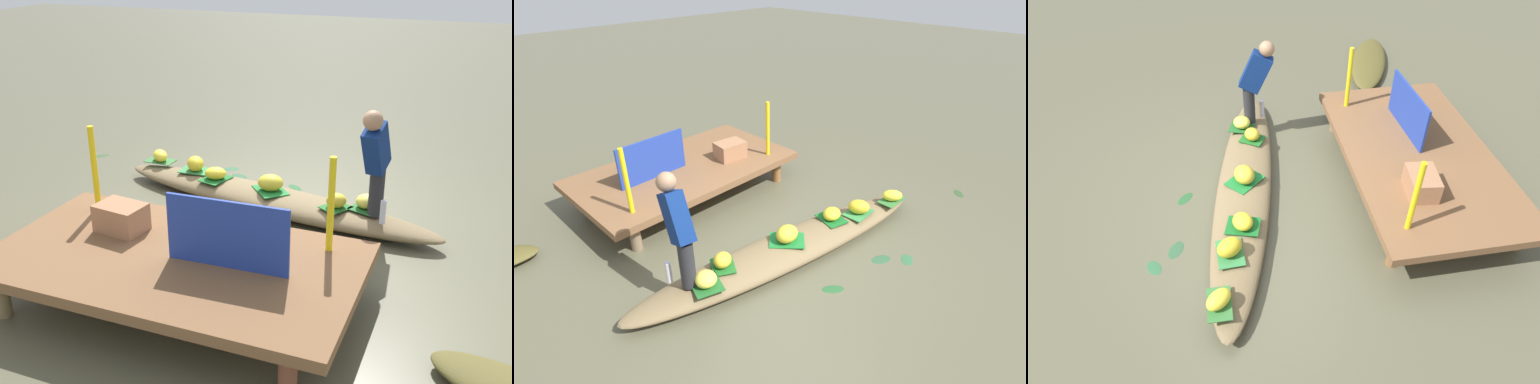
% 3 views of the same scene
% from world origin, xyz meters
% --- Properties ---
extents(canal_water, '(40.00, 40.00, 0.00)m').
position_xyz_m(canal_water, '(0.00, 0.00, 0.00)').
color(canal_water, brown).
rests_on(canal_water, ground).
extents(dock_platform, '(3.20, 1.80, 0.46)m').
position_xyz_m(dock_platform, '(0.04, 2.20, 0.40)').
color(dock_platform, brown).
rests_on(dock_platform, ground).
extents(vendor_boat, '(4.27, 1.39, 0.24)m').
position_xyz_m(vendor_boat, '(0.00, 0.00, 0.12)').
color(vendor_boat, olive).
rests_on(vendor_boat, ground).
extents(leaf_mat_0, '(0.39, 0.41, 0.01)m').
position_xyz_m(leaf_mat_0, '(-1.18, 0.10, 0.25)').
color(leaf_mat_0, '#206027').
rests_on(leaf_mat_0, vendor_boat).
extents(banana_bunch_0, '(0.33, 0.33, 0.16)m').
position_xyz_m(banana_bunch_0, '(-1.18, 0.10, 0.33)').
color(banana_bunch_0, '#E7D94D').
rests_on(banana_bunch_0, vendor_boat).
extents(leaf_mat_1, '(0.39, 0.24, 0.01)m').
position_xyz_m(leaf_mat_1, '(1.70, -0.40, 0.25)').
color(leaf_mat_1, '#367335').
rests_on(leaf_mat_1, vendor_boat).
extents(banana_bunch_1, '(0.32, 0.33, 0.15)m').
position_xyz_m(banana_bunch_1, '(1.70, -0.40, 0.32)').
color(banana_bunch_1, yellow).
rests_on(banana_bunch_1, vendor_boat).
extents(leaf_mat_2, '(0.52, 0.53, 0.01)m').
position_xyz_m(leaf_mat_2, '(-0.02, 0.02, 0.25)').
color(leaf_mat_2, '#1C742F').
rests_on(leaf_mat_2, vendor_boat).
extents(banana_bunch_2, '(0.34, 0.30, 0.19)m').
position_xyz_m(banana_bunch_2, '(-0.02, 0.02, 0.35)').
color(banana_bunch_2, gold).
rests_on(banana_bunch_2, vendor_boat).
extents(leaf_mat_3, '(0.37, 0.43, 0.01)m').
position_xyz_m(leaf_mat_3, '(0.74, -0.08, 0.25)').
color(leaf_mat_3, '#186425').
rests_on(leaf_mat_3, vendor_boat).
extents(banana_bunch_3, '(0.31, 0.28, 0.15)m').
position_xyz_m(banana_bunch_3, '(0.74, -0.08, 0.32)').
color(banana_bunch_3, yellow).
rests_on(banana_bunch_3, vendor_boat).
extents(leaf_mat_4, '(0.40, 0.29, 0.01)m').
position_xyz_m(leaf_mat_4, '(1.10, -0.25, 0.25)').
color(leaf_mat_4, '#358243').
rests_on(leaf_mat_4, vendor_boat).
extents(banana_bunch_4, '(0.33, 0.35, 0.19)m').
position_xyz_m(banana_bunch_4, '(1.10, -0.25, 0.34)').
color(banana_bunch_4, gold).
rests_on(banana_bunch_4, vendor_boat).
extents(leaf_mat_5, '(0.38, 0.40, 0.01)m').
position_xyz_m(leaf_mat_5, '(-0.87, 0.21, 0.25)').
color(leaf_mat_5, '#1F6424').
rests_on(leaf_mat_5, vendor_boat).
extents(banana_bunch_5, '(0.28, 0.27, 0.16)m').
position_xyz_m(banana_bunch_5, '(-0.87, 0.21, 0.33)').
color(banana_bunch_5, gold).
rests_on(banana_bunch_5, vendor_boat).
extents(vendor_person, '(0.26, 0.50, 1.21)m').
position_xyz_m(vendor_person, '(-1.28, 0.33, 0.93)').
color(vendor_person, '#28282D').
rests_on(vendor_person, vendor_boat).
extents(water_bottle, '(0.06, 0.06, 0.25)m').
position_xyz_m(water_bottle, '(-1.42, 0.42, 0.37)').
color(water_bottle, silver).
rests_on(water_bottle, vendor_boat).
extents(market_banner, '(1.06, 0.07, 0.60)m').
position_xyz_m(market_banner, '(-0.46, 2.20, 0.76)').
color(market_banner, '#223BA0').
rests_on(market_banner, dock_platform).
extents(railing_post_west, '(0.06, 0.06, 0.86)m').
position_xyz_m(railing_post_west, '(-1.16, 1.60, 0.90)').
color(railing_post_west, yellow).
rests_on(railing_post_west, dock_platform).
extents(railing_post_east, '(0.06, 0.06, 0.86)m').
position_xyz_m(railing_post_east, '(1.24, 1.60, 0.90)').
color(railing_post_east, yellow).
rests_on(railing_post_east, dock_platform).
extents(produce_crate, '(0.48, 0.37, 0.26)m').
position_xyz_m(produce_crate, '(0.74, 1.93, 0.59)').
color(produce_crate, '#A4704D').
rests_on(produce_crate, dock_platform).
extents(drifting_plant_0, '(0.27, 0.26, 0.01)m').
position_xyz_m(drifting_plant_0, '(3.01, -0.87, 0.00)').
color(drifting_plant_0, '#324F29').
rests_on(drifting_plant_0, ground).
extents(drifting_plant_1, '(0.28, 0.26, 0.01)m').
position_xyz_m(drifting_plant_1, '(-0.08, -0.74, 0.00)').
color(drifting_plant_1, '#27582D').
rests_on(drifting_plant_1, ground).
extents(drifting_plant_2, '(0.26, 0.23, 0.01)m').
position_xyz_m(drifting_plant_2, '(0.96, -1.08, 0.00)').
color(drifting_plant_2, '#2F603C').
rests_on(drifting_plant_2, ground).
extents(drifting_plant_3, '(0.30, 0.25, 0.01)m').
position_xyz_m(drifting_plant_3, '(0.75, -0.85, 0.00)').
color(drifting_plant_3, '#2F5738').
rests_on(drifting_plant_3, ground).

